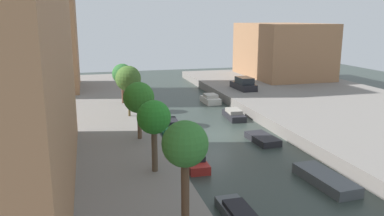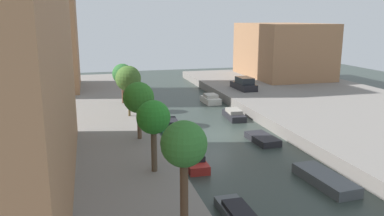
# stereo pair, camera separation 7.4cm
# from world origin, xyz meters

# --- Properties ---
(ground_plane) EXTENTS (84.00, 84.00, 0.00)m
(ground_plane) POSITION_xyz_m (0.00, 0.00, 0.00)
(ground_plane) COLOR #2D3833
(quay_left) EXTENTS (20.00, 64.00, 1.00)m
(quay_left) POSITION_xyz_m (-15.00, 0.00, 0.50)
(quay_left) COLOR gray
(quay_left) RESTS_ON ground_plane
(quay_right) EXTENTS (20.00, 64.00, 1.00)m
(quay_right) POSITION_xyz_m (15.00, 0.00, 0.50)
(quay_right) COLOR gray
(quay_right) RESTS_ON ground_plane
(low_block_right) EXTENTS (10.00, 14.29, 7.76)m
(low_block_right) POSITION_xyz_m (18.00, 22.91, 4.88)
(low_block_right) COLOR #9E704C
(low_block_right) RESTS_ON quay_right
(street_tree_0) EXTENTS (1.81, 1.81, 4.82)m
(street_tree_0) POSITION_xyz_m (-6.59, -16.22, 4.78)
(street_tree_0) COLOR #513A28
(street_tree_0) RESTS_ON quay_left
(street_tree_1) EXTENTS (1.92, 1.92, 4.15)m
(street_tree_1) POSITION_xyz_m (-6.59, -9.05, 4.11)
(street_tree_1) COLOR #4F4130
(street_tree_1) RESTS_ON quay_left
(street_tree_2) EXTENTS (2.24, 2.24, 4.16)m
(street_tree_2) POSITION_xyz_m (-6.59, -2.62, 4.00)
(street_tree_2) COLOR brown
(street_tree_2) RESTS_ON quay_left
(street_tree_3) EXTENTS (2.25, 2.25, 4.51)m
(street_tree_3) POSITION_xyz_m (-6.59, 4.32, 4.36)
(street_tree_3) COLOR brown
(street_tree_3) RESTS_ON quay_left
(street_tree_4) EXTENTS (2.07, 2.07, 4.05)m
(street_tree_4) POSITION_xyz_m (-6.59, 10.01, 3.97)
(street_tree_4) COLOR brown
(street_tree_4) RESTS_ON quay_left
(parked_car) EXTENTS (1.95, 4.40, 1.53)m
(parked_car) POSITION_xyz_m (8.36, 14.05, 1.63)
(parked_car) COLOR black
(parked_car) RESTS_ON quay_right
(moored_boat_left_1) EXTENTS (1.28, 3.68, 0.70)m
(moored_boat_left_1) POSITION_xyz_m (-3.33, -13.87, 0.30)
(moored_boat_left_1) COLOR #4C5156
(moored_boat_left_1) RESTS_ON ground_plane
(moored_boat_left_2) EXTENTS (1.40, 4.13, 0.92)m
(moored_boat_left_2) POSITION_xyz_m (-3.53, -6.22, 0.39)
(moored_boat_left_2) COLOR maroon
(moored_boat_left_2) RESTS_ON ground_plane
(moored_boat_left_3) EXTENTS (1.77, 4.00, 1.07)m
(moored_boat_left_3) POSITION_xyz_m (-3.43, 2.07, 0.45)
(moored_boat_left_3) COLOR #195638
(moored_boat_left_3) RESTS_ON ground_plane
(moored_boat_left_4) EXTENTS (1.76, 4.44, 0.77)m
(moored_boat_left_4) POSITION_xyz_m (-3.85, 11.39, 0.32)
(moored_boat_left_4) COLOR #195638
(moored_boat_left_4) RESTS_ON ground_plane
(moored_boat_left_5) EXTENTS (1.49, 3.75, 1.00)m
(moored_boat_left_5) POSITION_xyz_m (-3.51, 19.93, 0.43)
(moored_boat_left_5) COLOR #33476B
(moored_boat_left_5) RESTS_ON ground_plane
(moored_boat_right_1) EXTENTS (1.90, 4.63, 0.61)m
(moored_boat_right_1) POSITION_xyz_m (3.16, -11.27, 0.30)
(moored_boat_right_1) COLOR #4C5156
(moored_boat_right_1) RESTS_ON ground_plane
(moored_boat_right_2) EXTENTS (1.83, 3.36, 0.51)m
(moored_boat_right_2) POSITION_xyz_m (3.04, -2.89, 0.26)
(moored_boat_right_2) COLOR #232328
(moored_boat_right_2) RESTS_ON ground_plane
(moored_boat_right_3) EXTENTS (1.66, 3.70, 0.91)m
(moored_boat_right_3) POSITION_xyz_m (3.51, 4.63, 0.39)
(moored_boat_right_3) COLOR #232328
(moored_boat_right_3) RESTS_ON ground_plane
(moored_boat_right_4) EXTENTS (1.63, 3.08, 1.05)m
(moored_boat_right_4) POSITION_xyz_m (3.47, 11.98, 0.45)
(moored_boat_right_4) COLOR beige
(moored_boat_right_4) RESTS_ON ground_plane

